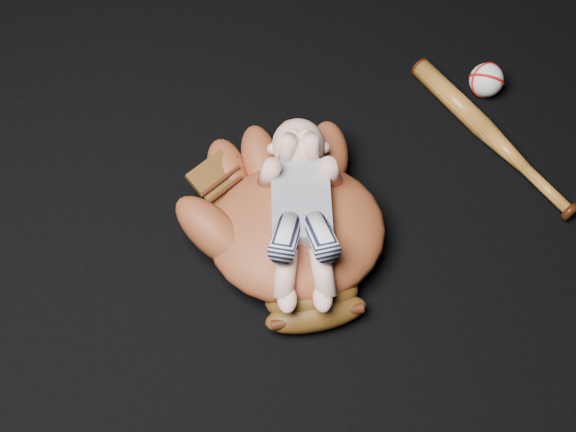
% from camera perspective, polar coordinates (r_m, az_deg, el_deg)
% --- Properties ---
extents(baseball_glove, '(0.38, 0.43, 0.13)m').
position_cam_1_polar(baseball_glove, '(1.31, 0.63, -0.71)').
color(baseball_glove, maroon).
rests_on(baseball_glove, ground).
extents(newborn_baby, '(0.22, 0.36, 0.14)m').
position_cam_1_polar(newborn_baby, '(1.27, 0.99, 0.20)').
color(newborn_baby, '#ECAF98').
rests_on(newborn_baby, baseball_glove).
extents(baseball_bat, '(0.18, 0.40, 0.04)m').
position_cam_1_polar(baseball_bat, '(1.52, 14.35, 5.46)').
color(baseball_bat, '#A5631F').
rests_on(baseball_bat, ground).
extents(baseball, '(0.08, 0.08, 0.07)m').
position_cam_1_polar(baseball, '(1.60, 13.93, 9.36)').
color(baseball, white).
rests_on(baseball, ground).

